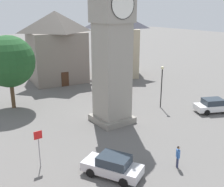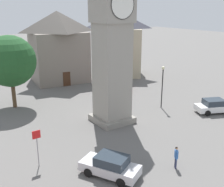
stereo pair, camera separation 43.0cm
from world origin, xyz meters
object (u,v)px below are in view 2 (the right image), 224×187
at_px(building_terrace_right, 58,46).
at_px(building_corner_back, 118,43).
at_px(car_blue_kerb, 214,106).
at_px(car_red_corner, 110,166).
at_px(pedestrian, 176,155).
at_px(car_silver_kerb, 117,87).
at_px(clock_tower, 112,14).
at_px(tree, 10,61).
at_px(lamp_post, 163,80).
at_px(road_sign, 37,142).

distance_m(building_terrace_right, building_corner_back, 10.04).
relative_size(car_blue_kerb, car_red_corner, 1.00).
height_order(pedestrian, building_corner_back, building_corner_back).
xyz_separation_m(car_blue_kerb, pedestrian, (-11.66, -5.30, 0.25)).
height_order(car_silver_kerb, pedestrian, pedestrian).
xyz_separation_m(car_red_corner, building_terrace_right, (7.95, 25.67, 4.62)).
bearing_deg(car_blue_kerb, building_terrace_right, 110.06).
height_order(clock_tower, pedestrian, clock_tower).
bearing_deg(building_corner_back, car_blue_kerb, -94.91).
xyz_separation_m(tree, building_corner_back, (19.24, 6.31, -0.06)).
bearing_deg(car_silver_kerb, car_red_corner, -126.94).
xyz_separation_m(pedestrian, building_terrace_right, (3.54, 27.55, 4.37)).
height_order(car_silver_kerb, building_terrace_right, building_terrace_right).
bearing_deg(car_blue_kerb, tree, 140.91).
bearing_deg(car_silver_kerb, pedestrian, -112.74).
xyz_separation_m(car_blue_kerb, lamp_post, (-3.65, 4.44, 2.49)).
xyz_separation_m(car_silver_kerb, lamp_post, (0.69, -7.75, 2.49)).
height_order(clock_tower, lamp_post, clock_tower).
bearing_deg(lamp_post, tree, 144.78).
bearing_deg(lamp_post, pedestrian, -129.45).
distance_m(building_terrace_right, lamp_post, 18.48).
bearing_deg(lamp_post, car_blue_kerb, -50.58).
relative_size(car_blue_kerb, building_corner_back, 0.43).
bearing_deg(car_blue_kerb, pedestrian, -155.57).
bearing_deg(building_corner_back, clock_tower, -127.39).
height_order(pedestrian, building_terrace_right, building_terrace_right).
relative_size(clock_tower, pedestrian, 10.70).
relative_size(building_terrace_right, road_sign, 3.77).
bearing_deg(lamp_post, car_red_corner, -147.67).
distance_m(car_blue_kerb, tree, 22.98).
distance_m(pedestrian, building_corner_back, 29.41).
relative_size(building_terrace_right, lamp_post, 2.18).
distance_m(car_blue_kerb, building_terrace_right, 24.13).
bearing_deg(building_corner_back, lamp_post, -108.62).
relative_size(pedestrian, tree, 0.21).
relative_size(car_silver_kerb, car_red_corner, 1.00).
bearing_deg(building_corner_back, pedestrian, -117.49).
bearing_deg(building_terrace_right, pedestrian, -97.32).
bearing_deg(clock_tower, road_sign, -157.42).
bearing_deg(building_terrace_right, clock_tower, -97.84).
xyz_separation_m(car_silver_kerb, tree, (-13.14, 2.01, 4.60)).
relative_size(building_corner_back, road_sign, 3.72).
height_order(pedestrian, tree, tree).
bearing_deg(clock_tower, building_corner_back, 52.61).
height_order(tree, lamp_post, tree).
bearing_deg(lamp_post, road_sign, -166.41).
height_order(car_blue_kerb, building_terrace_right, building_terrace_right).
height_order(clock_tower, car_blue_kerb, clock_tower).
distance_m(car_red_corner, pedestrian, 4.80).
relative_size(car_red_corner, road_sign, 1.58).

